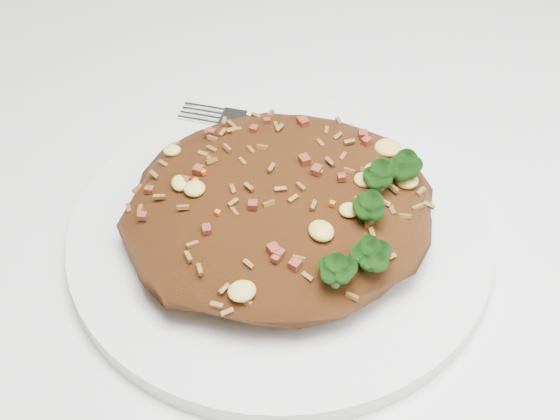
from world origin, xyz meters
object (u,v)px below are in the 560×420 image
Objects in this scene: plate at (280,233)px; fried_rice at (282,200)px; dining_table at (260,320)px; fork at (293,129)px.

plate is 0.03m from fried_rice.
plate reaches higher than dining_table.
fried_rice reaches higher than fork.
fried_rice is (0.00, -0.00, 0.03)m from plate.
plate is at bearing -20.83° from dining_table.
fried_rice reaches higher than plate.
fried_rice is (0.02, -0.01, 0.13)m from dining_table.
dining_table is 4.27× the size of plate.
plate is (0.01, -0.01, 0.10)m from dining_table.
fried_rice is at bearing -23.57° from dining_table.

